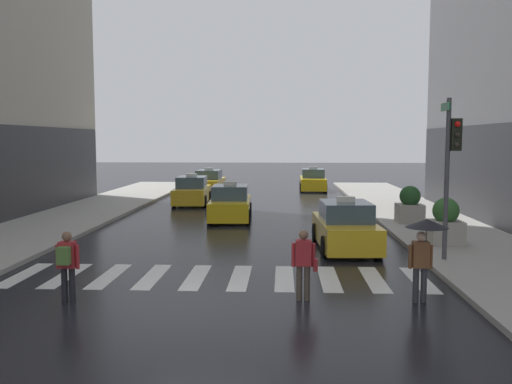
{
  "coord_description": "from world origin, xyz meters",
  "views": [
    {
      "loc": [
        1.74,
        -11.55,
        3.71
      ],
      "look_at": [
        0.79,
        8.0,
        1.86
      ],
      "focal_mm": 38.51,
      "sensor_mm": 36.0,
      "label": 1
    }
  ],
  "objects_px": {
    "pedestrian_with_backpack": "(67,261)",
    "planter_near_corner": "(445,223)",
    "taxi_second": "(230,204)",
    "taxi_lead": "(345,227)",
    "planter_mid_block": "(410,206)",
    "taxi_fifth": "(313,181)",
    "pedestrian_with_umbrella": "(425,237)",
    "traffic_light_pole": "(451,156)",
    "taxi_third": "(192,192)",
    "taxi_fourth": "(209,183)",
    "pedestrian_with_handbag": "(304,261)"
  },
  "relations": [
    {
      "from": "taxi_second",
      "to": "planter_near_corner",
      "type": "height_order",
      "value": "taxi_second"
    },
    {
      "from": "traffic_light_pole",
      "to": "taxi_lead",
      "type": "height_order",
      "value": "traffic_light_pole"
    },
    {
      "from": "traffic_light_pole",
      "to": "taxi_third",
      "type": "relative_size",
      "value": 1.04
    },
    {
      "from": "pedestrian_with_backpack",
      "to": "planter_near_corner",
      "type": "distance_m",
      "value": 12.61
    },
    {
      "from": "pedestrian_with_umbrella",
      "to": "traffic_light_pole",
      "type": "bearing_deg",
      "value": 66.63
    },
    {
      "from": "taxi_fifth",
      "to": "planter_near_corner",
      "type": "xyz_separation_m",
      "value": [
        3.39,
        -21.51,
        0.15
      ]
    },
    {
      "from": "taxi_lead",
      "to": "taxi_fifth",
      "type": "relative_size",
      "value": 1.01
    },
    {
      "from": "taxi_second",
      "to": "taxi_fourth",
      "type": "xyz_separation_m",
      "value": [
        -2.77,
        13.1,
        0.0
      ]
    },
    {
      "from": "taxi_third",
      "to": "pedestrian_with_backpack",
      "type": "xyz_separation_m",
      "value": [
        0.39,
        -19.53,
        0.25
      ]
    },
    {
      "from": "pedestrian_with_handbag",
      "to": "pedestrian_with_backpack",
      "type": "bearing_deg",
      "value": -174.63
    },
    {
      "from": "planter_near_corner",
      "to": "traffic_light_pole",
      "type": "bearing_deg",
      "value": -104.46
    },
    {
      "from": "pedestrian_with_handbag",
      "to": "planter_near_corner",
      "type": "height_order",
      "value": "planter_near_corner"
    },
    {
      "from": "traffic_light_pole",
      "to": "planter_near_corner",
      "type": "relative_size",
      "value": 3.0
    },
    {
      "from": "taxi_second",
      "to": "pedestrian_with_handbag",
      "type": "bearing_deg",
      "value": -77.15
    },
    {
      "from": "planter_mid_block",
      "to": "taxi_lead",
      "type": "bearing_deg",
      "value": -123.13
    },
    {
      "from": "taxi_lead",
      "to": "taxi_second",
      "type": "height_order",
      "value": "same"
    },
    {
      "from": "taxi_fourth",
      "to": "taxi_fifth",
      "type": "xyz_separation_m",
      "value": [
        7.44,
        1.97,
        0.0
      ]
    },
    {
      "from": "traffic_light_pole",
      "to": "taxi_fifth",
      "type": "bearing_deg",
      "value": 96.51
    },
    {
      "from": "pedestrian_with_umbrella",
      "to": "pedestrian_with_handbag",
      "type": "bearing_deg",
      "value": 178.77
    },
    {
      "from": "pedestrian_with_umbrella",
      "to": "pedestrian_with_backpack",
      "type": "bearing_deg",
      "value": -176.84
    },
    {
      "from": "taxi_fourth",
      "to": "taxi_fifth",
      "type": "height_order",
      "value": "same"
    },
    {
      "from": "pedestrian_with_backpack",
      "to": "taxi_fifth",
      "type": "bearing_deg",
      "value": 75.99
    },
    {
      "from": "taxi_fifth",
      "to": "pedestrian_with_backpack",
      "type": "bearing_deg",
      "value": -104.01
    },
    {
      "from": "taxi_third",
      "to": "taxi_fourth",
      "type": "height_order",
      "value": "same"
    },
    {
      "from": "taxi_lead",
      "to": "taxi_second",
      "type": "distance_m",
      "value": 8.09
    },
    {
      "from": "taxi_third",
      "to": "pedestrian_with_umbrella",
      "type": "xyz_separation_m",
      "value": [
        8.5,
        -19.08,
        0.79
      ]
    },
    {
      "from": "traffic_light_pole",
      "to": "taxi_second",
      "type": "xyz_separation_m",
      "value": [
        -7.41,
        8.94,
        -2.53
      ]
    },
    {
      "from": "traffic_light_pole",
      "to": "taxi_fourth",
      "type": "xyz_separation_m",
      "value": [
        -10.18,
        22.04,
        -2.53
      ]
    },
    {
      "from": "taxi_fifth",
      "to": "planter_mid_block",
      "type": "xyz_separation_m",
      "value": [
        3.29,
        -16.58,
        0.15
      ]
    },
    {
      "from": "taxi_lead",
      "to": "taxi_third",
      "type": "bearing_deg",
      "value": 120.17
    },
    {
      "from": "pedestrian_with_handbag",
      "to": "planter_near_corner",
      "type": "relative_size",
      "value": 1.03
    },
    {
      "from": "taxi_lead",
      "to": "pedestrian_with_backpack",
      "type": "height_order",
      "value": "taxi_lead"
    },
    {
      "from": "taxi_second",
      "to": "taxi_fifth",
      "type": "distance_m",
      "value": 15.78
    },
    {
      "from": "taxi_lead",
      "to": "planter_mid_block",
      "type": "height_order",
      "value": "taxi_lead"
    },
    {
      "from": "taxi_second",
      "to": "pedestrian_with_backpack",
      "type": "xyz_separation_m",
      "value": [
        -2.44,
        -13.42,
        0.25
      ]
    },
    {
      "from": "taxi_lead",
      "to": "planter_mid_block",
      "type": "bearing_deg",
      "value": 56.87
    },
    {
      "from": "taxi_fifth",
      "to": "planter_mid_block",
      "type": "height_order",
      "value": "taxi_fifth"
    },
    {
      "from": "traffic_light_pole",
      "to": "pedestrian_with_umbrella",
      "type": "distance_m",
      "value": 4.72
    },
    {
      "from": "taxi_second",
      "to": "taxi_fifth",
      "type": "bearing_deg",
      "value": 72.79
    },
    {
      "from": "taxi_lead",
      "to": "taxi_third",
      "type": "relative_size",
      "value": 1.0
    },
    {
      "from": "planter_near_corner",
      "to": "planter_mid_block",
      "type": "height_order",
      "value": "same"
    },
    {
      "from": "taxi_third",
      "to": "pedestrian_with_backpack",
      "type": "distance_m",
      "value": 19.53
    },
    {
      "from": "taxi_third",
      "to": "pedestrian_with_backpack",
      "type": "height_order",
      "value": "taxi_third"
    },
    {
      "from": "taxi_third",
      "to": "taxi_second",
      "type": "bearing_deg",
      "value": -65.15
    },
    {
      "from": "planter_mid_block",
      "to": "taxi_third",
      "type": "bearing_deg",
      "value": 144.8
    },
    {
      "from": "planter_near_corner",
      "to": "taxi_fourth",
      "type": "bearing_deg",
      "value": 118.99
    },
    {
      "from": "pedestrian_with_backpack",
      "to": "planter_mid_block",
      "type": "height_order",
      "value": "planter_mid_block"
    },
    {
      "from": "taxi_third",
      "to": "planter_near_corner",
      "type": "xyz_separation_m",
      "value": [
        10.88,
        -12.54,
        0.15
      ]
    },
    {
      "from": "pedestrian_with_backpack",
      "to": "taxi_third",
      "type": "bearing_deg",
      "value": 91.14
    },
    {
      "from": "taxi_third",
      "to": "pedestrian_with_handbag",
      "type": "bearing_deg",
      "value": -73.11
    }
  ]
}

